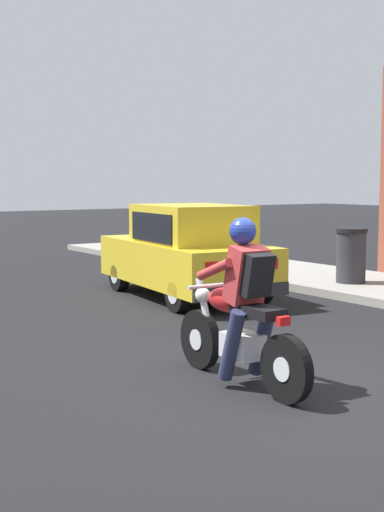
{
  "coord_description": "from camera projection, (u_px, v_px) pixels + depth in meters",
  "views": [
    {
      "loc": [
        -4.72,
        -4.83,
        1.96
      ],
      "look_at": [
        0.68,
        3.08,
        0.95
      ],
      "focal_mm": 50.0,
      "sensor_mm": 36.0,
      "label": 1
    }
  ],
  "objects": [
    {
      "name": "motorcycle_with_rider",
      "position": [
        241.0,
        316.0,
        6.82
      ],
      "size": [
        0.56,
        2.02,
        1.62
      ],
      "color": "black",
      "rests_on": "ground"
    },
    {
      "name": "car_hatchback",
      "position": [
        187.0,
        253.0,
        11.92
      ],
      "size": [
        2.08,
        3.95,
        1.57
      ],
      "color": "black",
      "rests_on": "ground"
    },
    {
      "name": "trash_bin",
      "position": [
        351.0,
        255.0,
        12.76
      ],
      "size": [
        0.56,
        0.56,
        0.98
      ],
      "color": "#2D2D33",
      "rests_on": "sidewalk_curb"
    },
    {
      "name": "ground_plane",
      "position": [
        314.0,
        387.0,
        6.82
      ],
      "size": [
        80.0,
        80.0,
        0.0
      ],
      "primitive_type": "plane",
      "color": "black"
    }
  ]
}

